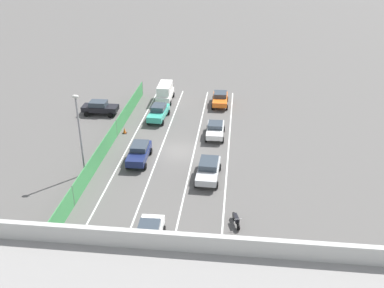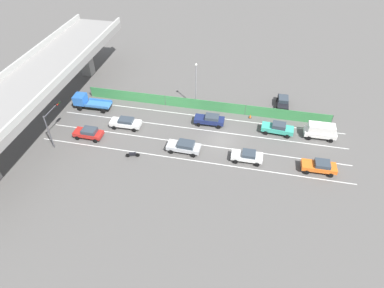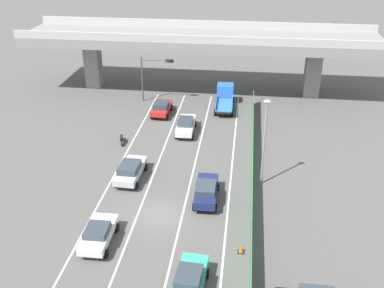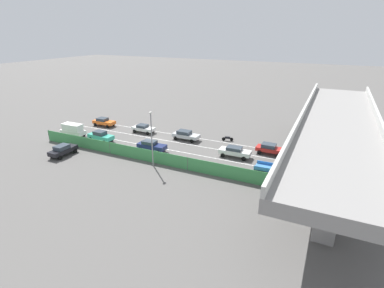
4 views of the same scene
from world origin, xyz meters
TOP-DOWN VIEW (x-y plane):
  - ground_plane at (0.00, 0.00)m, footprint 300.00×300.00m
  - lane_line_left_edge at (-5.17, 3.87)m, footprint 0.14×43.73m
  - lane_line_mid_left at (-1.72, 3.87)m, footprint 0.14×43.73m
  - lane_line_mid_right at (1.72, 3.87)m, footprint 0.14×43.73m
  - lane_line_right_edge at (5.17, 3.87)m, footprint 0.14×43.73m
  - green_fence at (6.98, 3.87)m, footprint 0.10×39.83m
  - car_hatchback_white at (-0.05, 14.78)m, footprint 2.01×4.70m
  - car_van_white at (3.55, -13.98)m, footprint 2.09×4.58m
  - car_sedan_silver at (-3.54, 4.84)m, footprint 2.17×4.72m
  - car_sedan_white at (-3.62, -3.95)m, footprint 2.03×4.24m
  - car_taxi_teal at (3.30, -7.88)m, footprint 2.17×4.77m
  - car_sedan_red at (-3.50, 19.23)m, footprint 2.07×4.26m
  - car_sedan_navy at (3.35, 2.36)m, footprint 2.00×4.61m
  - car_taxi_orange at (-3.66, -13.35)m, footprint 2.11×4.49m
  - motorcycle at (-6.17, 11.55)m, footprint 0.75×1.91m
  - parked_sedan_dark at (10.63, -8.64)m, footprint 4.28×1.97m
  - street_lamp at (7.77, 5.48)m, footprint 0.60×0.36m
  - traffic_cone at (6.35, -3.64)m, footprint 0.47×0.47m

SIDE VIEW (x-z plane):
  - ground_plane at x=0.00m, z-range 0.00..0.00m
  - lane_line_left_edge at x=-5.17m, z-range 0.00..0.01m
  - lane_line_mid_left at x=-1.72m, z-range 0.00..0.01m
  - lane_line_mid_right at x=1.72m, z-range 0.00..0.01m
  - lane_line_right_edge at x=5.17m, z-range 0.00..0.01m
  - traffic_cone at x=6.35m, z-range -0.02..0.63m
  - motorcycle at x=-6.17m, z-range -0.01..0.93m
  - car_sedan_white at x=-3.62m, z-range 0.09..1.59m
  - car_taxi_orange at x=-3.66m, z-range 0.09..1.68m
  - car_sedan_red at x=-3.50m, z-range 0.09..1.69m
  - car_hatchback_white at x=-0.05m, z-range 0.10..1.68m
  - car_sedan_silver at x=-3.54m, z-range 0.10..1.70m
  - car_sedan_navy at x=3.35m, z-range 0.09..1.75m
  - parked_sedan_dark at x=10.63m, z-range 0.08..1.76m
  - green_fence at x=6.98m, z-range 0.00..1.86m
  - car_taxi_teal at x=3.30m, z-range 0.06..1.82m
  - car_van_white at x=3.55m, z-range 0.14..2.45m
  - street_lamp at x=7.77m, z-range 0.78..8.51m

